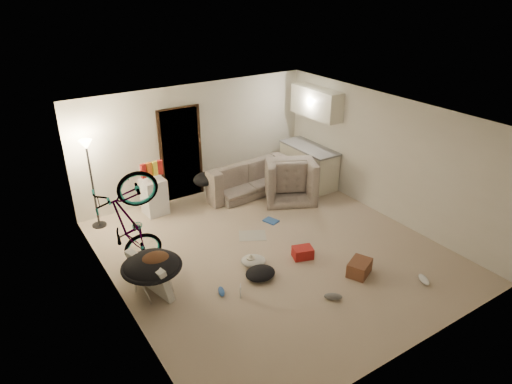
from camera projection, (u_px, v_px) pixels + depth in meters
floor at (273, 251)px, 8.35m from camera, size 5.50×6.00×0.02m
ceiling at (275, 117)px, 7.26m from camera, size 5.50×6.00×0.02m
wall_back at (196, 140)px, 10.08m from camera, size 5.50×0.02×2.50m
wall_front at (416, 278)px, 5.53m from camera, size 5.50×0.02×2.50m
wall_left at (114, 234)px, 6.45m from camera, size 0.02×6.00×2.50m
wall_right at (386, 157)px, 9.16m from camera, size 0.02×6.00×2.50m
doorway at (181, 154)px, 9.95m from camera, size 0.85×0.10×2.04m
door_trim at (181, 154)px, 9.93m from camera, size 0.97×0.04×2.10m
floor_lamp at (89, 165)px, 8.60m from camera, size 0.28×0.28×1.81m
kitchen_counter at (308, 166)px, 10.86m from camera, size 0.60×1.50×0.88m
counter_top at (309, 148)px, 10.66m from camera, size 0.64×1.54×0.04m
kitchen_uppers at (316, 103)px, 10.27m from camera, size 0.38×1.40×0.65m
sofa at (243, 180)px, 10.49m from camera, size 2.03×0.89×0.58m
armchair at (288, 181)px, 10.27m from camera, size 1.42×1.36×0.72m
bicycle at (133, 244)px, 7.61m from camera, size 2.00×1.13×1.09m
book_asset at (240, 298)px, 7.10m from camera, size 0.25×0.23×0.02m
mini_fridge at (154, 196)px, 9.50m from camera, size 0.48×0.48×0.77m
snack_box_0 at (143, 171)px, 9.15m from camera, size 0.11×0.09×0.30m
snack_box_1 at (149, 170)px, 9.21m from camera, size 0.11×0.08×0.30m
snack_box_2 at (155, 168)px, 9.27m from camera, size 0.11×0.09×0.30m
snack_box_3 at (160, 167)px, 9.32m from camera, size 0.12×0.10×0.30m
saucer_chair at (152, 271)px, 7.09m from camera, size 0.95×0.95×0.67m
hoodie at (155, 260)px, 7.01m from camera, size 0.52×0.45×0.22m
sofa_drape at (205, 179)px, 9.92m from camera, size 0.66×0.59×0.28m
tv_box at (150, 275)px, 7.14m from camera, size 0.45×0.97×0.63m
drink_case_a at (359, 268)px, 7.64m from camera, size 0.53×0.47×0.25m
drink_case_b at (303, 253)px, 8.10m from camera, size 0.41×0.35×0.20m
juicer at (251, 260)px, 7.90m from camera, size 0.15×0.15×0.21m
newspaper at (252, 236)px, 8.82m from camera, size 0.64×0.60×0.01m
book_blue at (271, 221)px, 9.32m from camera, size 0.29×0.34×0.03m
book_white at (301, 256)px, 8.17m from camera, size 0.22×0.27×0.02m
shoe_2 at (221, 291)px, 7.20m from camera, size 0.17×0.26×0.09m
shoe_3 at (333, 296)px, 7.08m from camera, size 0.30×0.27×0.11m
shoe_4 at (424, 280)px, 7.47m from camera, size 0.22×0.31×0.11m
clothes_lump_a at (260, 273)px, 7.58m from camera, size 0.52×0.45×0.17m
clothes_lump_c at (253, 261)px, 7.93m from camera, size 0.57×0.55×0.14m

